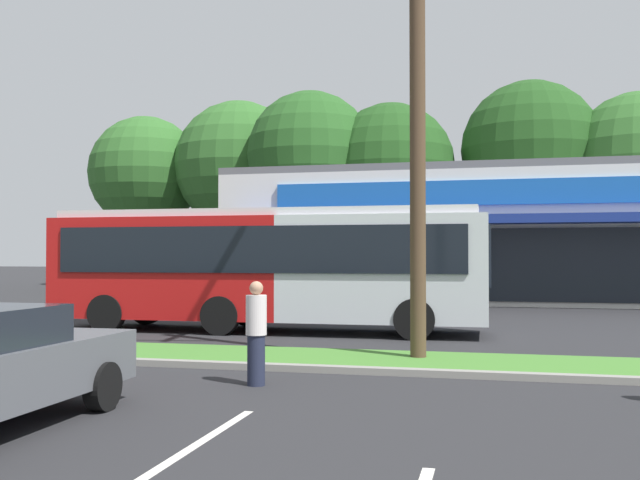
# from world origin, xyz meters

# --- Properties ---
(grass_median) EXTENTS (56.00, 2.20, 0.12)m
(grass_median) POSITION_xyz_m (0.00, 14.00, 0.06)
(grass_median) COLOR #427A2D
(grass_median) RESTS_ON ground_plane
(curb_lip) EXTENTS (56.00, 0.24, 0.12)m
(curb_lip) POSITION_xyz_m (0.00, 12.78, 0.06)
(curb_lip) COLOR gray
(curb_lip) RESTS_ON ground_plane
(parking_stripe_1) EXTENTS (0.12, 4.80, 0.01)m
(parking_stripe_1) POSITION_xyz_m (0.84, 7.08, 0.00)
(parking_stripe_1) COLOR silver
(parking_stripe_1) RESTS_ON ground_plane
(storefront_building) EXTENTS (27.26, 11.75, 5.85)m
(storefront_building) POSITION_xyz_m (5.90, 35.20, 2.93)
(storefront_building) COLOR silver
(storefront_building) RESTS_ON ground_plane
(tree_far_left) EXTENTS (7.54, 7.54, 11.40)m
(tree_far_left) POSITION_xyz_m (-18.90, 45.16, 7.62)
(tree_far_left) COLOR #473323
(tree_far_left) RESTS_ON ground_plane
(tree_left) EXTENTS (8.38, 8.38, 12.11)m
(tree_left) POSITION_xyz_m (-12.25, 45.20, 7.91)
(tree_left) COLOR #473323
(tree_left) RESTS_ON ground_plane
(tree_mid_left) EXTENTS (7.54, 7.54, 11.82)m
(tree_mid_left) POSITION_xyz_m (-6.71, 42.27, 8.04)
(tree_mid_left) COLOR #473323
(tree_mid_left) RESTS_ON ground_plane
(tree_mid) EXTENTS (7.42, 7.42, 11.00)m
(tree_mid) POSITION_xyz_m (-1.96, 42.86, 7.28)
(tree_mid) COLOR #473323
(tree_mid) RESTS_ON ground_plane
(tree_mid_right) EXTENTS (7.88, 7.88, 12.11)m
(tree_mid_right) POSITION_xyz_m (5.97, 43.88, 8.16)
(tree_mid_right) COLOR #473323
(tree_mid_right) RESTS_ON ground_plane
(tree_right) EXTENTS (7.69, 7.69, 11.07)m
(tree_right) POSITION_xyz_m (11.73, 43.38, 7.21)
(tree_right) COLOR #473323
(tree_right) RESTS_ON ground_plane
(utility_pole) EXTENTS (3.09, 2.40, 10.37)m
(utility_pole) POSITION_xyz_m (2.41, 14.23, 5.54)
(utility_pole) COLOR #4C3826
(utility_pole) RESTS_ON ground_plane
(city_bus) EXTENTS (11.71, 2.79, 3.25)m
(city_bus) POSITION_xyz_m (-2.00, 19.09, 1.76)
(city_bus) COLOR #B71414
(city_bus) RESTS_ON ground_plane
(car_2) EXTENTS (4.75, 1.97, 1.45)m
(car_2) POSITION_xyz_m (1.12, 24.89, 0.76)
(car_2) COLOR #9E998C
(car_2) RESTS_ON ground_plane
(pedestrian_mid) EXTENTS (0.33, 0.33, 1.63)m
(pedestrian_mid) POSITION_xyz_m (0.32, 11.30, 0.82)
(pedestrian_mid) COLOR #1E2338
(pedestrian_mid) RESTS_ON ground_plane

